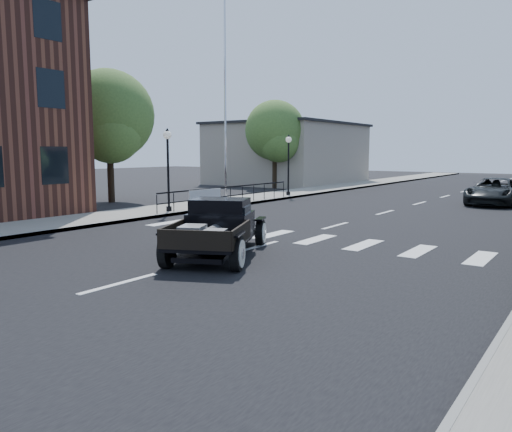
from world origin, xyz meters
The scene contains 14 objects.
ground centered at (0.00, 0.00, 0.00)m, with size 120.00×120.00×0.00m, color black.
road centered at (0.00, 15.00, 0.01)m, with size 14.00×80.00×0.02m, color black.
road_markings centered at (0.00, 10.00, 0.00)m, with size 12.00×60.00×0.06m, color silver, non-canonical shape.
sidewalk_left centered at (-8.50, 15.00, 0.07)m, with size 3.00×80.00×0.15m, color gray.
low_building_left centered at (-15.00, 28.00, 2.50)m, with size 10.00×12.00×5.00m, color #AAA08F.
railing centered at (-7.30, 10.00, 0.65)m, with size 0.08×10.00×1.00m, color black, non-canonical shape.
banner centered at (-7.22, 8.00, 0.45)m, with size 0.04×2.20×0.60m, color silver, non-canonical shape.
lamp_post_b centered at (-7.60, 6.00, 1.96)m, with size 0.36×0.36×3.61m, color black, non-canonical shape.
lamp_post_c centered at (-7.60, 16.00, 1.96)m, with size 0.36×0.36×3.61m, color black, non-canonical shape.
flagpole centered at (-9.20, 12.00, 6.61)m, with size 0.12×0.12×12.91m, color silver.
big_tree_near centered at (-14.00, 8.00, 3.56)m, with size 4.85×4.85×7.12m, color #42652B, non-canonical shape.
big_tree_far centered at (-12.50, 22.00, 3.29)m, with size 4.48×4.48×6.57m, color #42652B, non-canonical shape.
hotrod_pickup centered at (-0.12, 0.38, 0.77)m, with size 2.08×4.46×1.55m, color black, non-canonical shape.
second_car centered at (3.34, 18.59, 0.69)m, with size 2.29×4.97×1.38m, color black.
Camera 1 is at (8.14, -9.59, 2.74)m, focal length 35.00 mm.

